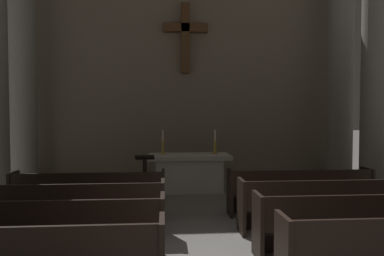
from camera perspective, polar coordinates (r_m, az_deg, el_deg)
pew_left_row_2 at (r=5.49m, az=-20.69°, el=-14.98°), size 2.99×0.50×0.95m
pew_left_row_3 at (r=6.53m, az=-17.88°, el=-12.17°), size 2.99×0.50×0.95m
pew_left_row_4 at (r=7.59m, az=-15.88°, el=-10.11°), size 2.99×0.50×0.95m
pew_right_row_2 at (r=5.98m, az=24.51°, el=-13.60°), size 2.99×0.50×0.95m
pew_right_row_3 at (r=6.94m, az=19.98°, el=-11.32°), size 2.99×0.50×0.95m
pew_right_row_4 at (r=7.95m, az=16.63°, el=-9.55°), size 2.99×0.50×0.95m
column_right_third at (r=10.30m, az=27.19°, el=9.20°), size 1.15×1.15×6.93m
column_left_fourth at (r=11.44m, az=-25.19°, el=8.52°), size 1.15×1.15×6.93m
column_right_fourth at (r=11.96m, az=22.35°, el=8.28°), size 1.15×1.15×6.93m
altar at (r=9.76m, az=-0.47°, el=-6.92°), size 2.20×0.90×1.01m
candlestick_left at (r=9.65m, az=-4.62°, el=-2.94°), size 0.16×0.16×0.65m
candlestick_right at (r=9.74m, az=3.65°, el=-2.89°), size 0.16×0.16×0.65m
apse_with_cross at (r=11.77m, az=-1.14°, el=11.78°), size 10.57×0.51×8.06m
lectern at (r=8.56m, az=-7.44°, el=-8.14°), size 0.44×0.36×1.15m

